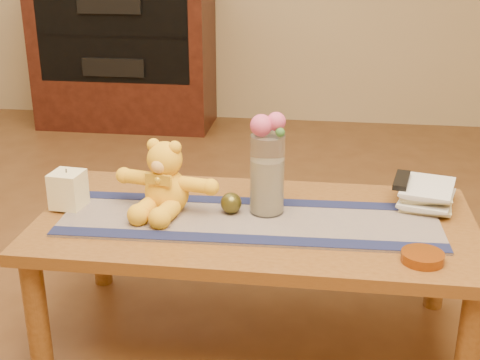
# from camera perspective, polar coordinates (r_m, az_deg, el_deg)

# --- Properties ---
(floor) EXTENTS (5.50, 5.50, 0.00)m
(floor) POSITION_cam_1_polar(r_m,az_deg,el_deg) (2.33, 1.25, -13.50)
(floor) COLOR #543118
(floor) RESTS_ON ground
(coffee_table_top) EXTENTS (1.40, 0.70, 0.04)m
(coffee_table_top) POSITION_cam_1_polar(r_m,az_deg,el_deg) (2.11, 1.35, -3.87)
(coffee_table_top) COLOR brown
(coffee_table_top) RESTS_ON floor
(table_leg_fl) EXTENTS (0.07, 0.07, 0.41)m
(table_leg_fl) POSITION_cam_1_polar(r_m,az_deg,el_deg) (2.14, -17.32, -11.45)
(table_leg_fl) COLOR brown
(table_leg_fl) RESTS_ON floor
(table_leg_fr) EXTENTS (0.07, 0.07, 0.41)m
(table_leg_fr) POSITION_cam_1_polar(r_m,az_deg,el_deg) (2.01, 19.31, -14.05)
(table_leg_fr) COLOR brown
(table_leg_fr) RESTS_ON floor
(table_leg_bl) EXTENTS (0.07, 0.07, 0.41)m
(table_leg_bl) POSITION_cam_1_polar(r_m,az_deg,el_deg) (2.60, -12.13, -4.77)
(table_leg_bl) COLOR brown
(table_leg_bl) RESTS_ON floor
(table_leg_br) EXTENTS (0.07, 0.07, 0.41)m
(table_leg_br) POSITION_cam_1_polar(r_m,az_deg,el_deg) (2.50, 16.94, -6.43)
(table_leg_br) COLOR brown
(table_leg_br) RESTS_ON floor
(persian_runner) EXTENTS (1.21, 0.39, 0.01)m
(persian_runner) POSITION_cam_1_polar(r_m,az_deg,el_deg) (2.08, 0.82, -3.54)
(persian_runner) COLOR #191946
(persian_runner) RESTS_ON coffee_table_top
(runner_border_near) EXTENTS (1.20, 0.10, 0.00)m
(runner_border_near) POSITION_cam_1_polar(r_m,az_deg,el_deg) (1.95, 0.45, -5.19)
(runner_border_near) COLOR #151B41
(runner_border_near) RESTS_ON persian_runner
(runner_border_far) EXTENTS (1.20, 0.10, 0.00)m
(runner_border_far) POSITION_cam_1_polar(r_m,az_deg,el_deg) (2.21, 1.16, -1.86)
(runner_border_far) COLOR #151B41
(runner_border_far) RESTS_ON persian_runner
(teddy_bear) EXTENTS (0.38, 0.34, 0.23)m
(teddy_bear) POSITION_cam_1_polar(r_m,az_deg,el_deg) (2.12, -6.47, 0.24)
(teddy_bear) COLOR yellow
(teddy_bear) RESTS_ON persian_runner
(pillar_candle) EXTENTS (0.11, 0.11, 0.12)m
(pillar_candle) POSITION_cam_1_polar(r_m,az_deg,el_deg) (2.22, -14.80, -0.80)
(pillar_candle) COLOR #FFF2BB
(pillar_candle) RESTS_ON persian_runner
(candle_wick) EXTENTS (0.00, 0.00, 0.01)m
(candle_wick) POSITION_cam_1_polar(r_m,az_deg,el_deg) (2.20, -14.96, 0.80)
(candle_wick) COLOR black
(candle_wick) RESTS_ON pillar_candle
(glass_vase) EXTENTS (0.11, 0.11, 0.26)m
(glass_vase) POSITION_cam_1_polar(r_m,az_deg,el_deg) (2.08, 2.39, 0.49)
(glass_vase) COLOR silver
(glass_vase) RESTS_ON persian_runner
(potpourri_fill) EXTENTS (0.09, 0.09, 0.18)m
(potpourri_fill) POSITION_cam_1_polar(r_m,az_deg,el_deg) (2.10, 2.37, -0.51)
(potpourri_fill) COLOR beige
(potpourri_fill) RESTS_ON glass_vase
(rose_left) EXTENTS (0.07, 0.07, 0.07)m
(rose_left) POSITION_cam_1_polar(r_m,az_deg,el_deg) (2.02, 1.87, 4.79)
(rose_left) COLOR #CE4877
(rose_left) RESTS_ON glass_vase
(rose_right) EXTENTS (0.06, 0.06, 0.06)m
(rose_right) POSITION_cam_1_polar(r_m,az_deg,el_deg) (2.03, 3.18, 5.13)
(rose_right) COLOR #CE4877
(rose_right) RESTS_ON glass_vase
(blue_flower_back) EXTENTS (0.04, 0.04, 0.04)m
(blue_flower_back) POSITION_cam_1_polar(r_m,az_deg,el_deg) (2.07, 2.83, 4.92)
(blue_flower_back) COLOR #526CB1
(blue_flower_back) RESTS_ON glass_vase
(blue_flower_side) EXTENTS (0.04, 0.04, 0.04)m
(blue_flower_side) POSITION_cam_1_polar(r_m,az_deg,el_deg) (2.06, 1.67, 4.64)
(blue_flower_side) COLOR #526CB1
(blue_flower_side) RESTS_ON glass_vase
(leaf_sprig) EXTENTS (0.03, 0.03, 0.03)m
(leaf_sprig) POSITION_cam_1_polar(r_m,az_deg,el_deg) (2.01, 3.53, 4.18)
(leaf_sprig) COLOR #33662D
(leaf_sprig) RESTS_ON glass_vase
(bronze_ball) EXTENTS (0.09, 0.09, 0.07)m
(bronze_ball) POSITION_cam_1_polar(r_m,az_deg,el_deg) (2.11, -0.78, -2.03)
(bronze_ball) COLOR #474217
(bronze_ball) RESTS_ON persian_runner
(book_bottom) EXTENTS (0.19, 0.24, 0.02)m
(book_bottom) POSITION_cam_1_polar(r_m,az_deg,el_deg) (2.28, 13.81, -1.67)
(book_bottom) COLOR beige
(book_bottom) RESTS_ON coffee_table_top
(book_lower) EXTENTS (0.22, 0.26, 0.02)m
(book_lower) POSITION_cam_1_polar(r_m,az_deg,el_deg) (2.27, 13.96, -1.28)
(book_lower) COLOR beige
(book_lower) RESTS_ON book_bottom
(book_upper) EXTENTS (0.18, 0.24, 0.02)m
(book_upper) POSITION_cam_1_polar(r_m,az_deg,el_deg) (2.27, 13.75, -0.74)
(book_upper) COLOR beige
(book_upper) RESTS_ON book_lower
(book_top) EXTENTS (0.21, 0.26, 0.02)m
(book_top) POSITION_cam_1_polar(r_m,az_deg,el_deg) (2.26, 14.03, -0.37)
(book_top) COLOR beige
(book_top) RESTS_ON book_upper
(tv_remote) EXTENTS (0.07, 0.17, 0.02)m
(tv_remote) POSITION_cam_1_polar(r_m,az_deg,el_deg) (2.25, 13.95, -0.01)
(tv_remote) COLOR black
(tv_remote) RESTS_ON book_top
(amber_dish) EXTENTS (0.13, 0.13, 0.03)m
(amber_dish) POSITION_cam_1_polar(r_m,az_deg,el_deg) (1.90, 15.67, -6.51)
(amber_dish) COLOR #BF5914
(amber_dish) RESTS_ON coffee_table_top
(media_cabinet) EXTENTS (1.20, 0.50, 1.10)m
(media_cabinet) POSITION_cam_1_polar(r_m,az_deg,el_deg) (4.67, -10.09, 11.34)
(media_cabinet) COLOR black
(media_cabinet) RESTS_ON floor
(cabinet_cavity) EXTENTS (1.02, 0.03, 0.61)m
(cabinet_cavity) POSITION_cam_1_polar(r_m,az_deg,el_deg) (4.43, -11.10, 12.20)
(cabinet_cavity) COLOR black
(cabinet_cavity) RESTS_ON media_cabinet
(cabinet_shelf) EXTENTS (1.02, 0.20, 0.02)m
(cabinet_shelf) POSITION_cam_1_polar(r_m,az_deg,el_deg) (4.51, -10.76, 12.38)
(cabinet_shelf) COLOR black
(cabinet_shelf) RESTS_ON media_cabinet
(stereo_upper) EXTENTS (0.42, 0.28, 0.10)m
(stereo_upper) POSITION_cam_1_polar(r_m,az_deg,el_deg) (4.50, -10.85, 14.91)
(stereo_upper) COLOR black
(stereo_upper) RESTS_ON media_cabinet
(stereo_lower) EXTENTS (0.42, 0.28, 0.12)m
(stereo_lower) POSITION_cam_1_polar(r_m,az_deg,el_deg) (4.56, -10.51, 9.96)
(stereo_lower) COLOR black
(stereo_lower) RESTS_ON media_cabinet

